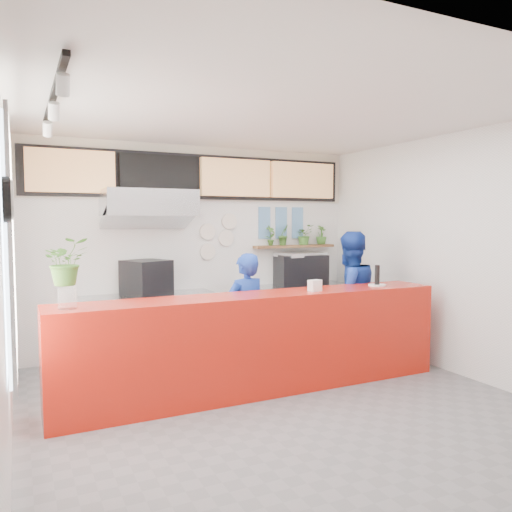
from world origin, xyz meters
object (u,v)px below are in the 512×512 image
object	(u,v)px
staff_center	(246,316)
panini_oven	(146,278)
service_counter	(260,343)
staff_right	(349,297)
espresso_machine	(300,270)
pepper_mill	(377,275)

from	to	relation	value
staff_center	panini_oven	bearing A→B (deg)	-65.62
service_counter	panini_oven	world-z (taller)	panini_oven
staff_right	espresso_machine	bearing A→B (deg)	-89.39
panini_oven	pepper_mill	bearing A→B (deg)	-60.37
panini_oven	service_counter	bearing A→B (deg)	-89.00
service_counter	staff_center	bearing A→B (deg)	83.71
staff_center	espresso_machine	bearing A→B (deg)	-149.79
staff_center	pepper_mill	bearing A→B (deg)	151.86
service_counter	staff_right	size ratio (longest dim) A/B	2.55
service_counter	staff_right	bearing A→B (deg)	18.06
espresso_machine	pepper_mill	xyz separation A→B (m)	(0.03, -1.82, 0.10)
espresso_machine	staff_right	distance (m)	1.31
service_counter	espresso_machine	distance (m)	2.48
pepper_mill	staff_center	bearing A→B (deg)	161.87
service_counter	panini_oven	size ratio (longest dim) A/B	8.53
service_counter	panini_oven	xyz separation A→B (m)	(-0.84, 1.80, 0.59)
staff_center	pepper_mill	xyz separation A→B (m)	(1.57, -0.51, 0.48)
panini_oven	pepper_mill	xyz separation A→B (m)	(2.46, -1.82, 0.10)
panini_oven	staff_right	distance (m)	2.76
staff_right	panini_oven	bearing A→B (deg)	-27.11
service_counter	espresso_machine	bearing A→B (deg)	48.45
panini_oven	staff_center	world-z (taller)	staff_center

